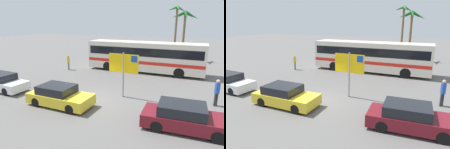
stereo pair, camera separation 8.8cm
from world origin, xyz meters
The scene contains 10 objects.
ground centered at (0.00, 0.00, 0.00)m, with size 120.00×120.00×0.00m, color #605E5B.
bus_front_coach centered at (1.10, 9.70, 1.78)m, with size 12.15×2.66×3.17m.
ferry_sign centered at (1.87, 1.71, 2.33)m, with size 2.20×0.19×3.20m.
car_maroon centered at (6.29, -1.21, 0.64)m, with size 4.44×2.06×1.32m.
car_white centered at (-7.38, -0.82, 0.64)m, with size 4.22×1.86×1.32m.
car_yellow centered at (-1.32, -1.38, 0.64)m, with size 4.19×1.85×1.32m.
pedestrian_near_sign centered at (-6.86, 7.09, 0.98)m, with size 0.32×0.32×1.67m.
pedestrian_by_bus centered at (7.81, 2.67, 1.03)m, with size 0.32×0.32×1.75m.
palm_tree_seaside centered at (2.51, 21.82, 5.92)m, with size 2.79×2.91×7.59m.
palm_tree_inland centered at (4.10, 18.24, 5.32)m, with size 3.45×3.53×6.67m.
Camera 2 is at (6.85, -10.99, 5.24)m, focal length 32.33 mm.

